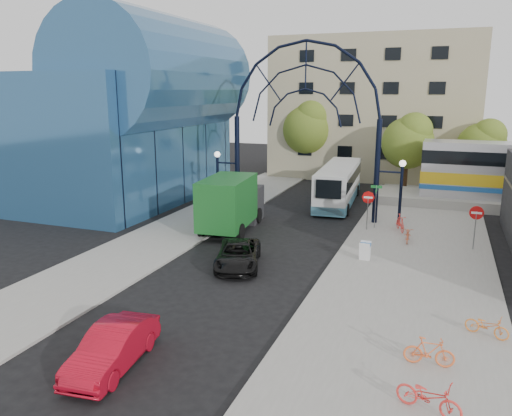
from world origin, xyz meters
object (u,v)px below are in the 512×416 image
at_px(city_bus, 339,184).
at_px(bike_far_c, 429,396).
at_px(tree_north_b, 309,126).
at_px(black_suv, 238,255).
at_px(street_name_sign, 376,197).
at_px(sandwich_board, 365,249).
at_px(gateway_arch, 305,94).
at_px(bike_near_b, 400,223).
at_px(tree_north_a, 409,140).
at_px(bike_far_b, 429,352).
at_px(tree_north_c, 483,144).
at_px(green_truck, 232,203).
at_px(bike_far_a, 487,326).
at_px(do_not_enter_sign, 476,217).
at_px(bike_near_a, 408,234).
at_px(stop_sign, 368,201).
at_px(red_sedan, 113,348).

bearing_deg(city_bus, bike_far_c, -77.19).
xyz_separation_m(tree_north_b, black_suv, (3.54, -26.93, -4.63)).
distance_m(street_name_sign, sandwich_board, 6.78).
xyz_separation_m(gateway_arch, bike_near_b, (6.82, -1.61, -7.91)).
bearing_deg(tree_north_a, bike_far_b, -84.17).
height_order(tree_north_c, black_suv, tree_north_c).
xyz_separation_m(green_truck, bike_far_a, (14.47, -10.24, -1.24)).
xyz_separation_m(tree_north_b, tree_north_c, (16.00, -2.00, -0.99)).
bearing_deg(street_name_sign, tree_north_c, 65.69).
bearing_deg(bike_near_b, do_not_enter_sign, -49.30).
xyz_separation_m(street_name_sign, bike_near_a, (2.25, -2.38, -1.57)).
height_order(bike_near_b, bike_far_a, bike_near_b).
relative_size(tree_north_a, green_truck, 0.97).
height_order(tree_north_b, bike_near_b, tree_north_b).
bearing_deg(bike_far_a, tree_north_b, 45.19).
bearing_deg(stop_sign, green_truck, -162.50).
xyz_separation_m(gateway_arch, bike_far_c, (9.22, -20.23, -7.95)).
bearing_deg(bike_far_a, bike_far_b, 165.74).
bearing_deg(tree_north_b, bike_far_b, -68.82).
bearing_deg(do_not_enter_sign, tree_north_c, 86.42).
bearing_deg(bike_near_b, tree_north_c, 51.65).
bearing_deg(bike_far_a, red_sedan, 138.32).
xyz_separation_m(gateway_arch, tree_north_c, (12.12, 13.93, -4.28)).
bearing_deg(bike_far_b, tree_north_a, 2.24).
height_order(street_name_sign, bike_near_b, street_name_sign).
bearing_deg(stop_sign, bike_near_a, -33.79).
xyz_separation_m(street_name_sign, green_truck, (-8.65, -3.20, -0.37)).
bearing_deg(street_name_sign, red_sedan, -105.97).
bearing_deg(city_bus, tree_north_a, 49.70).
xyz_separation_m(gateway_arch, green_truck, (-3.45, -4.60, -6.79)).
xyz_separation_m(city_bus, bike_far_a, (9.62, -20.33, -1.05)).
bearing_deg(bike_far_b, bike_far_c, 178.21).
height_order(street_name_sign, tree_north_c, tree_north_c).
distance_m(black_suv, bike_near_b, 11.81).
bearing_deg(red_sedan, gateway_arch, 82.03).
xyz_separation_m(gateway_arch, city_bus, (1.41, 5.49, -6.99)).
bearing_deg(tree_north_a, tree_north_c, 18.44).
height_order(red_sedan, bike_near_a, red_sedan).
xyz_separation_m(tree_north_a, bike_near_a, (1.33, -15.70, -4.05)).
distance_m(sandwich_board, red_sedan, 14.51).
relative_size(do_not_enter_sign, city_bus, 0.22).
distance_m(street_name_sign, bike_far_c, 19.32).
height_order(tree_north_c, bike_far_b, tree_north_c).
bearing_deg(tree_north_b, green_truck, -88.81).
height_order(sandwich_board, tree_north_c, tree_north_c).
distance_m(green_truck, red_sedan, 16.90).
bearing_deg(tree_north_a, bike_far_a, -79.62).
xyz_separation_m(bike_far_b, bike_far_c, (0.08, -2.56, 0.00)).
bearing_deg(black_suv, bike_near_a, 25.41).
bearing_deg(red_sedan, bike_far_c, -0.96).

